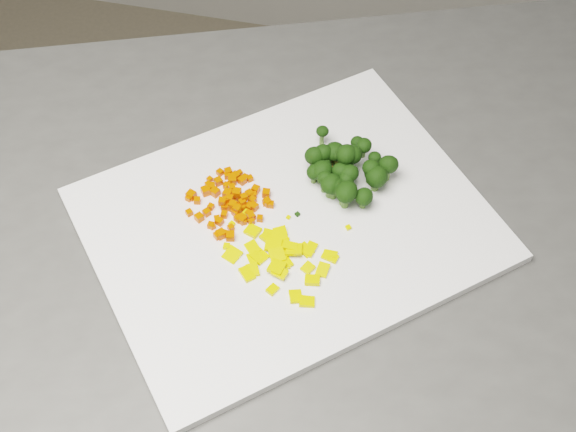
% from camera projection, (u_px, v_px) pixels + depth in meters
% --- Properties ---
extents(counter_block, '(1.30, 1.11, 0.90)m').
position_uv_depth(counter_block, '(302.00, 410.00, 1.26)').
color(counter_block, '#4B4A48').
rests_on(counter_block, ground).
extents(cutting_board, '(0.55, 0.54, 0.01)m').
position_uv_depth(cutting_board, '(288.00, 224.00, 0.92)').
color(cutting_board, white).
rests_on(cutting_board, counter_block).
extents(carrot_pile, '(0.10, 0.10, 0.03)m').
position_uv_depth(carrot_pile, '(229.00, 197.00, 0.92)').
color(carrot_pile, '#DF4002').
rests_on(carrot_pile, cutting_board).
extents(pepper_pile, '(0.11, 0.11, 0.02)m').
position_uv_depth(pepper_pile, '(281.00, 260.00, 0.87)').
color(pepper_pile, yellow).
rests_on(pepper_pile, cutting_board).
extents(broccoli_pile, '(0.12, 0.12, 0.05)m').
position_uv_depth(broccoli_pile, '(351.00, 154.00, 0.94)').
color(broccoli_pile, black).
rests_on(broccoli_pile, cutting_board).
extents(carrot_cube_0, '(0.01, 0.01, 0.01)m').
position_uv_depth(carrot_cube_0, '(206.00, 191.00, 0.93)').
color(carrot_cube_0, '#DF4002').
rests_on(carrot_cube_0, carrot_pile).
extents(carrot_cube_1, '(0.01, 0.01, 0.01)m').
position_uv_depth(carrot_cube_1, '(235.00, 177.00, 0.95)').
color(carrot_cube_1, '#DF4002').
rests_on(carrot_cube_1, carrot_pile).
extents(carrot_cube_2, '(0.01, 0.01, 0.01)m').
position_uv_depth(carrot_cube_2, '(249.00, 194.00, 0.93)').
color(carrot_cube_2, '#DF4002').
rests_on(carrot_cube_2, carrot_pile).
extents(carrot_cube_3, '(0.01, 0.01, 0.01)m').
position_uv_depth(carrot_cube_3, '(260.00, 218.00, 0.91)').
color(carrot_cube_3, '#DF4002').
rests_on(carrot_cube_3, carrot_pile).
extents(carrot_cube_4, '(0.01, 0.01, 0.01)m').
position_uv_depth(carrot_cube_4, '(189.00, 213.00, 0.92)').
color(carrot_cube_4, '#DF4002').
rests_on(carrot_cube_4, carrot_pile).
extents(carrot_cube_5, '(0.01, 0.01, 0.01)m').
position_uv_depth(carrot_cube_5, '(223.00, 233.00, 0.90)').
color(carrot_cube_5, '#DF4002').
rests_on(carrot_cube_5, carrot_pile).
extents(carrot_cube_6, '(0.01, 0.01, 0.01)m').
position_uv_depth(carrot_cube_6, '(218.00, 181.00, 0.94)').
color(carrot_cube_6, '#DF4002').
rests_on(carrot_cube_6, carrot_pile).
extents(carrot_cube_7, '(0.01, 0.01, 0.01)m').
position_uv_depth(carrot_cube_7, '(238.00, 218.00, 0.91)').
color(carrot_cube_7, '#DF4002').
rests_on(carrot_cube_7, carrot_pile).
extents(carrot_cube_8, '(0.01, 0.01, 0.01)m').
position_uv_depth(carrot_cube_8, '(230.00, 198.00, 0.92)').
color(carrot_cube_8, '#DF4002').
rests_on(carrot_cube_8, carrot_pile).
extents(carrot_cube_9, '(0.01, 0.01, 0.01)m').
position_uv_depth(carrot_cube_9, '(225.00, 207.00, 0.92)').
color(carrot_cube_9, '#DF4002').
rests_on(carrot_cube_9, carrot_pile).
extents(carrot_cube_10, '(0.01, 0.01, 0.01)m').
position_uv_depth(carrot_cube_10, '(266.00, 203.00, 0.92)').
color(carrot_cube_10, '#DF4002').
rests_on(carrot_cube_10, carrot_pile).
extents(carrot_cube_11, '(0.01, 0.01, 0.01)m').
position_uv_depth(carrot_cube_11, '(251.00, 222.00, 0.91)').
color(carrot_cube_11, '#DF4002').
rests_on(carrot_cube_11, carrot_pile).
extents(carrot_cube_12, '(0.01, 0.01, 0.01)m').
position_uv_depth(carrot_cube_12, '(244.00, 179.00, 0.95)').
color(carrot_cube_12, '#DF4002').
rests_on(carrot_cube_12, carrot_pile).
extents(carrot_cube_13, '(0.01, 0.01, 0.01)m').
position_uv_depth(carrot_cube_13, '(218.00, 235.00, 0.90)').
color(carrot_cube_13, '#DF4002').
rests_on(carrot_cube_13, carrot_pile).
extents(carrot_cube_14, '(0.01, 0.01, 0.01)m').
position_uv_depth(carrot_cube_14, '(234.00, 200.00, 0.93)').
color(carrot_cube_14, '#DF4002').
rests_on(carrot_cube_14, carrot_pile).
extents(carrot_cube_15, '(0.01, 0.01, 0.01)m').
position_uv_depth(carrot_cube_15, '(265.00, 195.00, 0.93)').
color(carrot_cube_15, '#DF4002').
rests_on(carrot_cube_15, carrot_pile).
extents(carrot_cube_16, '(0.01, 0.01, 0.01)m').
position_uv_depth(carrot_cube_16, '(254.00, 207.00, 0.92)').
color(carrot_cube_16, '#DF4002').
rests_on(carrot_cube_16, carrot_pile).
extents(carrot_cube_17, '(0.01, 0.01, 0.01)m').
position_uv_depth(carrot_cube_17, '(207.00, 212.00, 0.92)').
color(carrot_cube_17, '#DF4002').
rests_on(carrot_cube_17, carrot_pile).
extents(carrot_cube_18, '(0.01, 0.01, 0.01)m').
position_uv_depth(carrot_cube_18, '(210.00, 179.00, 0.95)').
color(carrot_cube_18, '#DF4002').
rests_on(carrot_cube_18, carrot_pile).
extents(carrot_cube_19, '(0.01, 0.01, 0.01)m').
position_uv_depth(carrot_cube_19, '(227.00, 186.00, 0.94)').
color(carrot_cube_19, '#DF4002').
rests_on(carrot_cube_19, carrot_pile).
extents(carrot_cube_20, '(0.01, 0.01, 0.01)m').
position_uv_depth(carrot_cube_20, '(237.00, 209.00, 0.91)').
color(carrot_cube_20, '#DF4002').
rests_on(carrot_cube_20, carrot_pile).
extents(carrot_cube_21, '(0.01, 0.01, 0.01)m').
position_uv_depth(carrot_cube_21, '(253.00, 205.00, 0.92)').
color(carrot_cube_21, '#DF4002').
rests_on(carrot_cube_21, carrot_pile).
extents(carrot_cube_22, '(0.01, 0.01, 0.01)m').
position_uv_depth(carrot_cube_22, '(217.00, 219.00, 0.91)').
color(carrot_cube_22, '#DF4002').
rests_on(carrot_cube_22, carrot_pile).
extents(carrot_cube_23, '(0.01, 0.01, 0.01)m').
position_uv_depth(carrot_cube_23, '(215.00, 192.00, 0.93)').
color(carrot_cube_23, '#DF4002').
rests_on(carrot_cube_23, carrot_pile).
extents(carrot_cube_24, '(0.01, 0.01, 0.01)m').
position_uv_depth(carrot_cube_24, '(267.00, 202.00, 0.92)').
color(carrot_cube_24, '#DF4002').
rests_on(carrot_cube_24, carrot_pile).
extents(carrot_cube_25, '(0.01, 0.01, 0.01)m').
position_uv_depth(carrot_cube_25, '(227.00, 186.00, 0.94)').
color(carrot_cube_25, '#DF4002').
rests_on(carrot_cube_25, carrot_pile).
extents(carrot_cube_26, '(0.01, 0.01, 0.01)m').
position_uv_depth(carrot_cube_26, '(211.00, 207.00, 0.92)').
color(carrot_cube_26, '#DF4002').
rests_on(carrot_cube_26, carrot_pile).
extents(carrot_cube_27, '(0.01, 0.01, 0.01)m').
position_uv_depth(carrot_cube_27, '(222.00, 202.00, 0.92)').
color(carrot_cube_27, '#DF4002').
rests_on(carrot_cube_27, carrot_pile).
extents(carrot_cube_28, '(0.01, 0.01, 0.01)m').
position_uv_depth(carrot_cube_28, '(228.00, 196.00, 0.93)').
color(carrot_cube_28, '#DF4002').
rests_on(carrot_cube_28, carrot_pile).
extents(carrot_cube_29, '(0.01, 0.01, 0.01)m').
position_uv_depth(carrot_cube_29, '(248.00, 213.00, 0.92)').
color(carrot_cube_29, '#DF4002').
rests_on(carrot_cube_29, carrot_pile).
extents(carrot_cube_30, '(0.01, 0.01, 0.01)m').
position_uv_depth(carrot_cube_30, '(230.00, 236.00, 0.89)').
color(carrot_cube_30, '#DF4002').
rests_on(carrot_cube_30, carrot_pile).
extents(carrot_cube_31, '(0.01, 0.01, 0.01)m').
position_uv_depth(carrot_cube_31, '(236.00, 195.00, 0.93)').
color(carrot_cube_31, '#DF4002').
rests_on(carrot_cube_31, carrot_pile).
extents(carrot_cube_32, '(0.01, 0.01, 0.01)m').
position_uv_depth(carrot_cube_32, '(242.00, 202.00, 0.92)').
color(carrot_cube_32, '#DF4002').
rests_on(carrot_cube_32, carrot_pile).
extents(carrot_cube_33, '(0.01, 0.01, 0.01)m').
position_uv_depth(carrot_cube_33, '(233.00, 205.00, 0.91)').
color(carrot_cube_33, '#DF4002').
rests_on(carrot_cube_33, carrot_pile).
extents(carrot_cube_34, '(0.01, 0.01, 0.01)m').
position_uv_depth(carrot_cube_34, '(227.00, 176.00, 0.95)').
color(carrot_cube_34, '#DF4002').
rests_on(carrot_cube_34, carrot_pile).
extents(carrot_cube_35, '(0.01, 0.01, 0.01)m').
position_uv_depth(carrot_cube_35, '(232.00, 188.00, 0.93)').
color(carrot_cube_35, '#DF4002').
rests_on(carrot_cube_35, carrot_pile).
extents(carrot_cube_36, '(0.01, 0.01, 0.01)m').
position_uv_depth(carrot_cube_36, '(231.00, 228.00, 0.90)').
color(carrot_cube_36, '#DF4002').
rests_on(carrot_cube_36, carrot_pile).
extents(carrot_cube_37, '(0.01, 0.01, 0.01)m').
position_uv_depth(carrot_cube_37, '(266.00, 193.00, 0.93)').
color(carrot_cube_37, '#DF4002').
rests_on(carrot_cube_37, carrot_pile).
extents(carrot_cube_38, '(0.01, 0.01, 0.01)m').
position_uv_depth(carrot_cube_38, '(242.00, 181.00, 0.94)').
color(carrot_cube_38, '#DF4002').
rests_on(carrot_cube_38, carrot_pile).
extents(carrot_cube_39, '(0.01, 0.01, 0.01)m').
position_uv_depth(carrot_cube_39, '(240.00, 173.00, 0.95)').
color(carrot_cube_39, '#DF4002').
rests_on(carrot_cube_39, carrot_pile).
extents(carrot_cube_40, '(0.01, 0.01, 0.01)m').
position_uv_depth(carrot_cube_40, '(227.00, 204.00, 0.92)').
color(carrot_cube_40, '#DF4002').
rests_on(carrot_cube_40, carrot_pile).
extents(carrot_cube_41, '(0.01, 0.01, 0.01)m').
position_uv_depth(carrot_cube_41, '(227.00, 199.00, 0.92)').
color(carrot_cube_41, '#DF4002').
rests_on(carrot_cube_41, carrot_pile).
extents(carrot_cube_42, '(0.01, 0.01, 0.01)m').
position_uv_depth(carrot_cube_42, '(241.00, 207.00, 0.92)').
color(carrot_cube_42, '#DF4002').
rests_on(carrot_cube_42, carrot_pile).
extents(carrot_cube_43, '(0.01, 0.01, 0.01)m').
position_uv_depth(carrot_cube_43, '(237.00, 193.00, 0.92)').
color(carrot_cube_43, '#DF4002').
rests_on(carrot_cube_43, carrot_pile).
extents(carrot_cube_44, '(0.01, 0.01, 0.01)m').
position_uv_depth(carrot_cube_44, '(220.00, 172.00, 0.95)').
color(carrot_cube_44, '#DF4002').
rests_on(carrot_cube_44, carrot_pile).
extents(carrot_cube_45, '(0.01, 0.01, 0.01)m').
position_uv_depth(carrot_cube_45, '(228.00, 172.00, 0.95)').
color(carrot_cube_45, '#DF4002').
rests_on(carrot_cube_45, carrot_pile).
extents(carrot_cube_46, '(0.01, 0.01, 0.01)m').
position_uv_depth(carrot_cube_46, '(211.00, 225.00, 0.91)').
color(carrot_cube_46, '#DF4002').
rests_on(carrot_cube_46, carrot_pile).
extents(carrot_cube_47, '(0.01, 0.01, 0.01)m').
position_uv_depth(carrot_cube_47, '(236.00, 212.00, 0.92)').
color(carrot_cube_47, '#DF4002').
rests_on(carrot_cube_47, carrot_pile).
extents(carrot_cube_48, '(0.01, 0.01, 0.01)m').
position_uv_depth(carrot_cube_48, '(249.00, 206.00, 0.92)').
color(carrot_cube_48, '#DF4002').
rests_on(carrot_cube_48, carrot_pile).
extents(carrot_cube_49, '(0.01, 0.01, 0.01)m').
position_uv_depth(carrot_cube_49, '(244.00, 222.00, 0.91)').
color(carrot_cube_49, '#DF4002').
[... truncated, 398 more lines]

